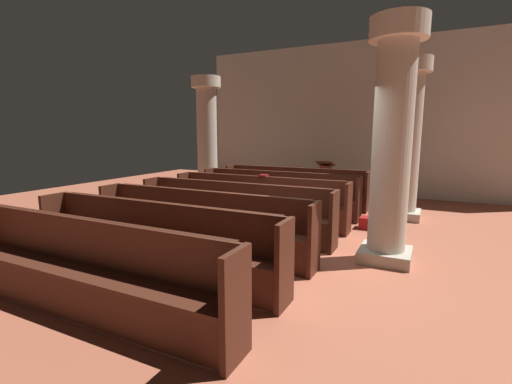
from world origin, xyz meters
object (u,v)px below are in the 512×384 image
(lectern, at_px, (325,183))
(hymn_book, at_px, (264,175))
(pew_row_4, at_px, (199,221))
(kneeler_box_red, at_px, (369,223))
(pew_row_3, at_px, (233,208))
(pew_row_0, at_px, (293,185))
(pillar_aisle_side, at_px, (407,137))
(pillar_aisle_rear, at_px, (392,140))
(pew_row_5, at_px, (152,239))
(pillar_far_side, at_px, (207,136))
(pew_row_6, at_px, (81,265))
(pew_row_1, at_px, (278,191))
(pew_row_2, at_px, (258,199))

(lectern, relative_size, hymn_book, 5.58)
(pew_row_4, xyz_separation_m, kneeler_box_red, (2.17, 2.67, -0.40))
(pew_row_4, bearing_deg, pew_row_3, 90.00)
(pew_row_0, bearing_deg, pew_row_3, -90.00)
(pillar_aisle_side, height_order, pillar_aisle_rear, same)
(pew_row_5, xyz_separation_m, pillar_far_side, (-2.61, 5.20, 1.26))
(pillar_aisle_side, bearing_deg, lectern, 144.35)
(pew_row_5, bearing_deg, pew_row_6, -90.00)
(pew_row_0, relative_size, pew_row_1, 1.00)
(pew_row_1, relative_size, pillar_aisle_rear, 1.11)
(pew_row_4, relative_size, pew_row_5, 1.00)
(pillar_aisle_side, bearing_deg, pew_row_4, -124.16)
(pew_row_0, relative_size, kneeler_box_red, 10.42)
(pew_row_1, height_order, pew_row_4, same)
(hymn_book, bearing_deg, lectern, 82.12)
(pew_row_6, height_order, lectern, lectern)
(pew_row_2, height_order, pillar_aisle_rear, pillar_aisle_rear)
(pew_row_1, relative_size, kneeler_box_red, 10.42)
(pew_row_5, xyz_separation_m, hymn_book, (0.04, 3.33, 0.47))
(pillar_aisle_side, bearing_deg, pew_row_2, -145.60)
(pew_row_6, relative_size, kneeler_box_red, 10.42)
(pew_row_0, relative_size, pew_row_6, 1.00)
(pew_row_6, bearing_deg, pew_row_2, 90.00)
(pew_row_0, bearing_deg, pew_row_2, -90.00)
(pew_row_5, bearing_deg, pillar_aisle_side, 61.84)
(pillar_aisle_side, distance_m, lectern, 2.99)
(pillar_far_side, bearing_deg, kneeler_box_red, -17.21)
(pew_row_0, xyz_separation_m, pew_row_5, (0.00, -5.25, 0.00))
(pew_row_1, distance_m, pew_row_2, 1.05)
(pew_row_3, bearing_deg, pillar_aisle_side, 47.18)
(pew_row_5, distance_m, pillar_aisle_side, 5.78)
(pillar_aisle_side, height_order, hymn_book, pillar_aisle_side)
(pillar_aisle_rear, xyz_separation_m, kneeler_box_red, (-0.50, 1.74, -1.66))
(pew_row_4, xyz_separation_m, pillar_far_side, (-2.61, 4.15, 1.26))
(pew_row_5, height_order, pew_row_6, same)
(pew_row_0, xyz_separation_m, pillar_aisle_rear, (2.66, -3.27, 1.26))
(pillar_far_side, relative_size, kneeler_box_red, 9.37)
(pillar_far_side, relative_size, pillar_aisle_rear, 1.00)
(pillar_aisle_side, xyz_separation_m, pillar_aisle_rear, (0.00, -2.99, 0.00))
(pew_row_6, relative_size, pillar_aisle_rear, 1.11)
(pew_row_6, height_order, hymn_book, hymn_book)
(pew_row_0, distance_m, pew_row_3, 3.15)
(pew_row_3, bearing_deg, kneeler_box_red, 36.85)
(pew_row_2, height_order, lectern, lectern)
(pew_row_4, relative_size, hymn_book, 19.49)
(pew_row_6, relative_size, lectern, 3.50)
(lectern, bearing_deg, pew_row_5, -94.25)
(pew_row_4, relative_size, pew_row_6, 1.00)
(pew_row_1, xyz_separation_m, pew_row_5, (0.00, -4.20, 0.00))
(pew_row_2, xyz_separation_m, kneeler_box_red, (2.17, 0.57, -0.40))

